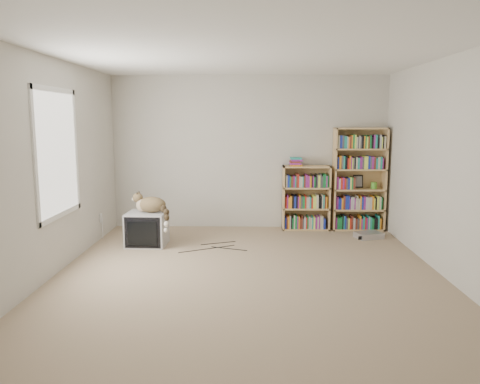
{
  "coord_description": "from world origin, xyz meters",
  "views": [
    {
      "loc": [
        0.02,
        -5.22,
        1.79
      ],
      "look_at": [
        -0.12,
        1.0,
        0.82
      ],
      "focal_mm": 35.0,
      "sensor_mm": 36.0,
      "label": 1
    }
  ],
  "objects_px": {
    "bookcase_tall": "(359,181)",
    "dvd_player": "(369,235)",
    "crt_tv": "(147,229)",
    "cat": "(154,207)",
    "bookcase_short": "(306,200)"
  },
  "relations": [
    {
      "from": "cat",
      "to": "bookcase_tall",
      "type": "xyz_separation_m",
      "value": [
        3.14,
        1.09,
        0.23
      ]
    },
    {
      "from": "dvd_player",
      "to": "crt_tv",
      "type": "bearing_deg",
      "value": 169.24
    },
    {
      "from": "bookcase_tall",
      "to": "bookcase_short",
      "type": "distance_m",
      "value": 0.91
    },
    {
      "from": "crt_tv",
      "to": "dvd_player",
      "type": "bearing_deg",
      "value": 10.2
    },
    {
      "from": "cat",
      "to": "bookcase_short",
      "type": "height_order",
      "value": "bookcase_short"
    },
    {
      "from": "cat",
      "to": "dvd_player",
      "type": "relative_size",
      "value": 1.58
    },
    {
      "from": "crt_tv",
      "to": "bookcase_short",
      "type": "xyz_separation_m",
      "value": [
        2.39,
        1.06,
        0.25
      ]
    },
    {
      "from": "bookcase_short",
      "to": "bookcase_tall",
      "type": "bearing_deg",
      "value": -0.03
    },
    {
      "from": "bookcase_tall",
      "to": "bookcase_short",
      "type": "relative_size",
      "value": 1.58
    },
    {
      "from": "crt_tv",
      "to": "cat",
      "type": "height_order",
      "value": "cat"
    },
    {
      "from": "cat",
      "to": "dvd_player",
      "type": "height_order",
      "value": "cat"
    },
    {
      "from": "bookcase_tall",
      "to": "crt_tv",
      "type": "bearing_deg",
      "value": -161.96
    },
    {
      "from": "cat",
      "to": "bookcase_short",
      "type": "xyz_separation_m",
      "value": [
        2.28,
        1.09,
        -0.08
      ]
    },
    {
      "from": "bookcase_tall",
      "to": "dvd_player",
      "type": "bearing_deg",
      "value": -85.44
    },
    {
      "from": "bookcase_tall",
      "to": "dvd_player",
      "type": "distance_m",
      "value": 0.96
    }
  ]
}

